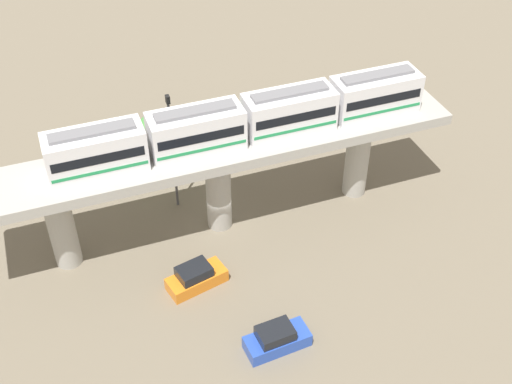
% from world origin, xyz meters
% --- Properties ---
extents(ground_plane, '(120.00, 120.00, 0.00)m').
position_xyz_m(ground_plane, '(0.00, 0.00, 0.00)').
color(ground_plane, '#706654').
extents(viaduct, '(5.20, 35.80, 7.62)m').
position_xyz_m(viaduct, '(0.00, 0.00, 5.96)').
color(viaduct, '#A8A59E').
rests_on(viaduct, ground).
extents(train, '(2.64, 27.45, 3.24)m').
position_xyz_m(train, '(0.00, -2.08, 9.16)').
color(train, white).
rests_on(train, viaduct).
extents(parked_car_blue, '(2.09, 4.31, 1.76)m').
position_xyz_m(parked_car_blue, '(-12.46, 0.20, 0.74)').
color(parked_car_blue, '#284CB7').
rests_on(parked_car_blue, ground).
extents(parked_car_orange, '(2.69, 4.49, 1.76)m').
position_xyz_m(parked_car_orange, '(-5.53, 3.55, 0.74)').
color(parked_car_orange, orange).
rests_on(parked_car_orange, ground).
extents(tree_near_viaduct, '(3.93, 3.93, 5.30)m').
position_xyz_m(tree_near_viaduct, '(8.72, 2.48, 3.32)').
color(tree_near_viaduct, brown).
rests_on(tree_near_viaduct, ground).
extents(signal_post, '(0.44, 0.28, 10.22)m').
position_xyz_m(signal_post, '(3.40, 2.48, 5.64)').
color(signal_post, '#4C4C51').
rests_on(signal_post, ground).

